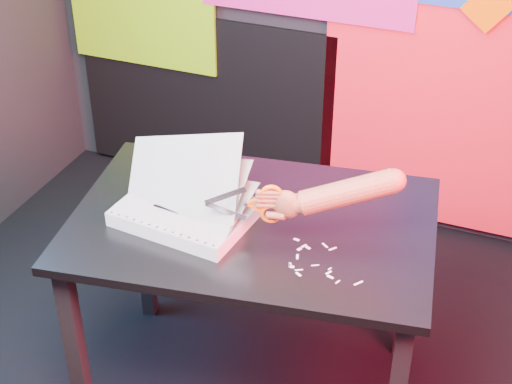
% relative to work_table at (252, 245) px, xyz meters
% --- Properties ---
extents(room, '(3.01, 3.01, 2.71)m').
position_rel_work_table_xyz_m(room, '(0.00, -0.23, 0.70)').
color(room, black).
rests_on(room, ground).
extents(backdrop, '(2.88, 0.05, 2.08)m').
position_rel_work_table_xyz_m(backdrop, '(0.06, 1.23, 0.30)').
color(backdrop, red).
rests_on(backdrop, ground).
extents(work_table, '(1.22, 0.91, 0.75)m').
position_rel_work_table_xyz_m(work_table, '(0.00, 0.00, 0.00)').
color(work_table, black).
rests_on(work_table, ground).
extents(printout_stack, '(0.45, 0.33, 0.30)m').
position_rel_work_table_xyz_m(printout_stack, '(-0.19, -0.07, 0.13)').
color(printout_stack, white).
rests_on(printout_stack, work_table).
extents(scissors, '(0.22, 0.09, 0.13)m').
position_rel_work_table_xyz_m(scissors, '(0.08, -0.09, 0.23)').
color(scissors, silver).
rests_on(scissors, printout_stack).
extents(hand_forearm, '(0.40, 0.18, 0.17)m').
position_rel_work_table_xyz_m(hand_forearm, '(0.27, -0.02, 0.27)').
color(hand_forearm, '#B45F43').
rests_on(hand_forearm, work_table).
extents(paper_clippings, '(0.25, 0.18, 0.00)m').
position_rel_work_table_xyz_m(paper_clippings, '(0.24, -0.13, 0.10)').
color(paper_clippings, silver).
rests_on(paper_clippings, work_table).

